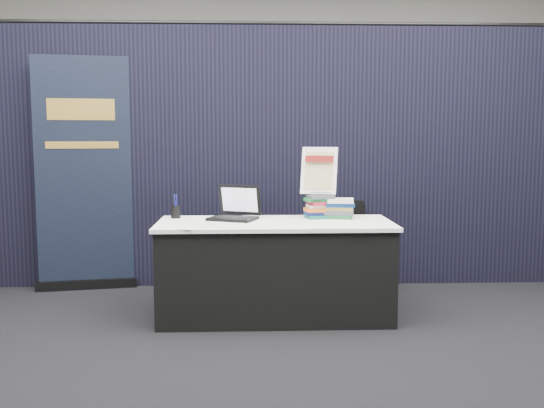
% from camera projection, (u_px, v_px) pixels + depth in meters
% --- Properties ---
extents(floor, '(8.00, 8.00, 0.00)m').
position_uv_depth(floor, '(278.00, 340.00, 4.19)').
color(floor, black).
rests_on(floor, ground).
extents(wall_back, '(8.00, 0.02, 3.50)m').
position_uv_depth(wall_back, '(264.00, 109.00, 7.96)').
color(wall_back, beige).
rests_on(wall_back, floor).
extents(drape_partition, '(6.00, 0.08, 2.40)m').
position_uv_depth(drape_partition, '(270.00, 158.00, 5.64)').
color(drape_partition, black).
rests_on(drape_partition, floor).
extents(display_table, '(1.80, 0.75, 0.75)m').
position_uv_depth(display_table, '(275.00, 269.00, 4.69)').
color(display_table, black).
rests_on(display_table, floor).
extents(laptop, '(0.42, 0.40, 0.27)m').
position_uv_depth(laptop, '(233.00, 211.00, 4.77)').
color(laptop, black).
rests_on(laptop, display_table).
extents(mouse, '(0.09, 0.12, 0.03)m').
position_uv_depth(mouse, '(244.00, 218.00, 4.72)').
color(mouse, black).
rests_on(mouse, display_table).
extents(brochure_left, '(0.34, 0.30, 0.00)m').
position_uv_depth(brochure_left, '(186.00, 224.00, 4.50)').
color(brochure_left, white).
rests_on(brochure_left, display_table).
extents(brochure_mid, '(0.31, 0.25, 0.00)m').
position_uv_depth(brochure_mid, '(176.00, 227.00, 4.35)').
color(brochure_mid, white).
rests_on(brochure_mid, display_table).
extents(brochure_right, '(0.35, 0.27, 0.00)m').
position_uv_depth(brochure_right, '(220.00, 225.00, 4.46)').
color(brochure_right, silver).
rests_on(brochure_right, display_table).
extents(pen_cup, '(0.09, 0.09, 0.10)m').
position_uv_depth(pen_cup, '(176.00, 212.00, 4.83)').
color(pen_cup, black).
rests_on(pen_cup, display_table).
extents(book_stack_tall, '(0.23, 0.20, 0.19)m').
position_uv_depth(book_stack_tall, '(319.00, 206.00, 4.84)').
color(book_stack_tall, '#196158').
rests_on(book_stack_tall, display_table).
extents(book_stack_short, '(0.24, 0.20, 0.16)m').
position_uv_depth(book_stack_short, '(340.00, 208.00, 4.84)').
color(book_stack_short, '#1A6431').
rests_on(book_stack_short, display_table).
extents(info_sign, '(0.31, 0.19, 0.39)m').
position_uv_depth(info_sign, '(319.00, 171.00, 4.84)').
color(info_sign, black).
rests_on(info_sign, book_stack_tall).
extents(pullup_banner, '(0.90, 0.25, 2.11)m').
position_uv_depth(pullup_banner, '(84.00, 187.00, 5.50)').
color(pullup_banner, black).
rests_on(pullup_banner, floor).
extents(stacking_chair, '(0.46, 0.47, 0.81)m').
position_uv_depth(stacking_chair, '(347.00, 241.00, 5.53)').
color(stacking_chair, black).
rests_on(stacking_chair, floor).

